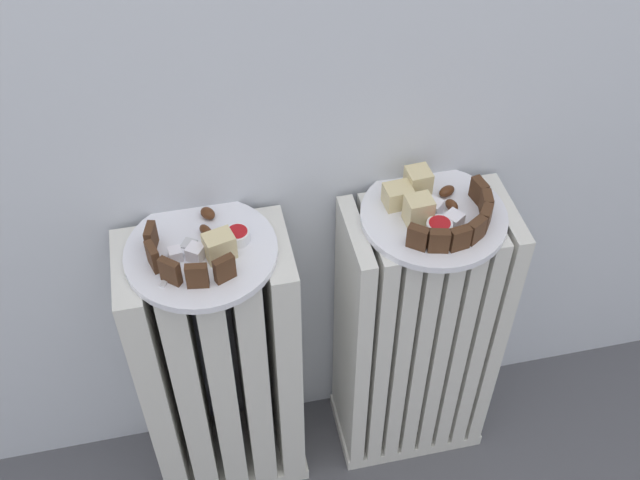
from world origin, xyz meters
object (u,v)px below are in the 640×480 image
(radiator_left, at_px, (220,372))
(fork, at_px, (180,258))
(radiator_right, at_px, (416,338))
(jam_bowl_right, at_px, (439,228))
(jam_bowl_left, at_px, (238,235))
(plate_left, at_px, (201,252))
(plate_right, at_px, (434,216))

(radiator_left, relative_size, fork, 6.50)
(radiator_right, distance_m, jam_bowl_right, 0.34)
(fork, bearing_deg, jam_bowl_left, 12.87)
(plate_left, relative_size, jam_bowl_right, 5.79)
(jam_bowl_left, distance_m, jam_bowl_right, 0.31)
(fork, bearing_deg, radiator_right, 1.85)
(plate_left, bearing_deg, fork, -158.27)
(radiator_right, distance_m, plate_right, 0.32)
(radiator_left, distance_m, jam_bowl_left, 0.34)
(plate_left, xyz_separation_m, jam_bowl_right, (0.36, -0.05, 0.02))
(jam_bowl_right, xyz_separation_m, fork, (-0.39, 0.03, -0.01))
(radiator_left, relative_size, jam_bowl_left, 16.28)
(jam_bowl_left, relative_size, fork, 0.40)
(jam_bowl_left, bearing_deg, plate_left, -172.43)
(radiator_left, distance_m, plate_left, 0.32)
(plate_right, bearing_deg, jam_bowl_right, -100.29)
(radiator_left, distance_m, jam_bowl_right, 0.50)
(plate_right, bearing_deg, plate_left, 180.00)
(plate_left, relative_size, plate_right, 1.00)
(plate_right, height_order, jam_bowl_left, jam_bowl_left)
(plate_left, distance_m, jam_bowl_left, 0.06)
(jam_bowl_left, height_order, fork, jam_bowl_left)
(plate_right, xyz_separation_m, jam_bowl_left, (-0.31, 0.01, 0.02))
(radiator_right, bearing_deg, plate_left, 180.00)
(radiator_right, relative_size, jam_bowl_right, 15.23)
(radiator_right, xyz_separation_m, plate_left, (-0.37, 0.00, 0.32))
(radiator_left, height_order, radiator_right, same)
(jam_bowl_left, bearing_deg, radiator_right, -1.42)
(radiator_left, distance_m, plate_right, 0.49)
(plate_right, bearing_deg, fork, -178.15)
(radiator_right, height_order, plate_right, plate_right)
(jam_bowl_right, bearing_deg, plate_right, 79.71)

